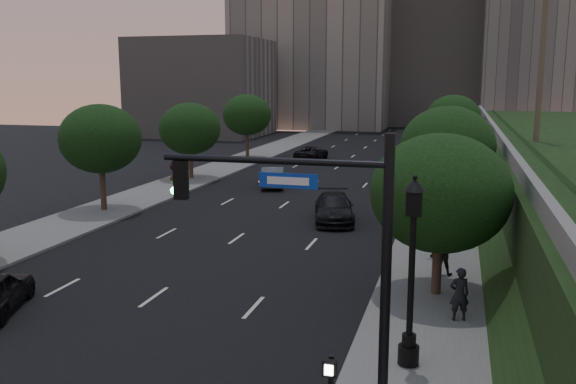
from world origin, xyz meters
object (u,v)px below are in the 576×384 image
(sedan_far_left, at_px, (312,153))
(street_lamp, at_px, (411,281))
(sedan_mid_left, at_px, (273,177))
(sedan_near_right, at_px, (334,208))
(sedan_far_right, at_px, (389,174))
(pedestrian_c, at_px, (436,239))
(pedestrian_b, at_px, (443,254))
(pedestrian_a, at_px, (459,294))
(traffic_signal_mast, at_px, (338,276))

(sedan_far_left, bearing_deg, street_lamp, 113.74)
(sedan_mid_left, height_order, sedan_near_right, sedan_mid_left)
(street_lamp, height_order, sedan_near_right, street_lamp)
(sedan_far_left, relative_size, sedan_far_right, 1.14)
(sedan_near_right, bearing_deg, street_lamp, -85.33)
(sedan_far_left, distance_m, pedestrian_c, 36.05)
(sedan_far_right, xyz_separation_m, pedestrian_b, (4.78, -22.93, 0.26))
(sedan_far_left, relative_size, pedestrian_c, 2.91)
(pedestrian_b, bearing_deg, sedan_far_right, -70.42)
(sedan_far_left, height_order, pedestrian_a, pedestrian_a)
(sedan_far_left, bearing_deg, sedan_mid_left, 100.00)
(traffic_signal_mast, height_order, sedan_far_left, traffic_signal_mast)
(pedestrian_a, bearing_deg, sedan_near_right, -80.31)
(sedan_mid_left, relative_size, pedestrian_c, 2.77)
(sedan_far_left, distance_m, pedestrian_a, 43.26)
(sedan_mid_left, bearing_deg, sedan_far_right, -170.70)
(sedan_near_right, bearing_deg, sedan_far_right, 70.21)
(sedan_near_right, distance_m, pedestrian_c, 8.87)
(street_lamp, bearing_deg, sedan_near_right, 107.96)
(pedestrian_a, xyz_separation_m, pedestrian_b, (-0.67, 4.97, -0.05))
(pedestrian_c, bearing_deg, pedestrian_a, 79.58)
(traffic_signal_mast, xyz_separation_m, pedestrian_c, (1.78, 14.31, -2.65))
(sedan_far_left, relative_size, pedestrian_b, 2.91)
(traffic_signal_mast, height_order, sedan_far_right, traffic_signal_mast)
(pedestrian_b, bearing_deg, pedestrian_a, 105.53)
(sedan_mid_left, height_order, pedestrian_c, pedestrian_c)
(street_lamp, relative_size, pedestrian_b, 3.23)
(traffic_signal_mast, distance_m, street_lamp, 3.68)
(sedan_far_left, xyz_separation_m, pedestrian_c, (13.78, -33.31, 0.32))
(traffic_signal_mast, height_order, pedestrian_b, traffic_signal_mast)
(traffic_signal_mast, height_order, pedestrian_c, traffic_signal_mast)
(traffic_signal_mast, bearing_deg, sedan_far_left, 104.14)
(traffic_signal_mast, bearing_deg, sedan_mid_left, 109.69)
(traffic_signal_mast, relative_size, sedan_near_right, 1.28)
(sedan_mid_left, height_order, sedan_far_left, sedan_mid_left)
(sedan_far_left, bearing_deg, traffic_signal_mast, 111.03)
(traffic_signal_mast, relative_size, street_lamp, 1.25)
(pedestrian_b, height_order, pedestrian_c, pedestrian_b)
(street_lamp, relative_size, sedan_far_left, 1.11)
(traffic_signal_mast, xyz_separation_m, street_lamp, (1.45, 3.22, -1.04))
(street_lamp, distance_m, sedan_far_right, 31.96)
(sedan_mid_left, bearing_deg, pedestrian_c, 112.33)
(sedan_far_right, bearing_deg, traffic_signal_mast, -84.01)
(pedestrian_c, bearing_deg, traffic_signal_mast, 64.49)
(sedan_far_right, height_order, pedestrian_a, pedestrian_a)
(street_lamp, xyz_separation_m, pedestrian_c, (0.33, 11.08, -1.62))
(pedestrian_b, bearing_deg, street_lamp, 93.28)
(sedan_near_right, relative_size, sedan_far_right, 1.23)
(street_lamp, xyz_separation_m, sedan_far_left, (-13.44, 44.39, -1.93))
(traffic_signal_mast, distance_m, pedestrian_c, 14.66)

